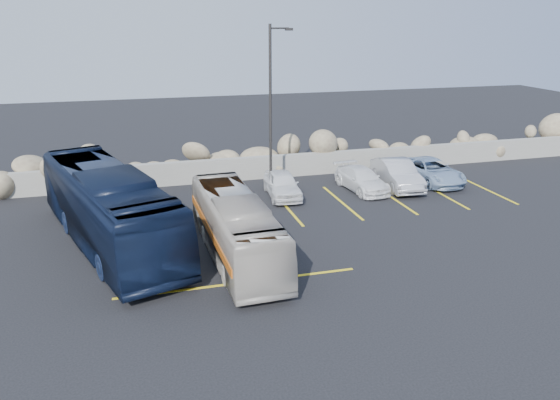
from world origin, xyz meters
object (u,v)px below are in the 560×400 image
object	(u,v)px
lamppost	(272,105)
vintage_bus	(236,227)
tour_coach	(108,208)
car_b	(397,174)
car_d	(431,171)
car_a	(282,184)
car_c	(362,179)

from	to	relation	value
lamppost	vintage_bus	bearing A→B (deg)	-114.17
lamppost	tour_coach	distance (m)	9.43
car_b	lamppost	bearing A→B (deg)	176.71
car_d	car_a	bearing A→B (deg)	179.00
car_a	car_b	size ratio (longest dim) A/B	0.85
tour_coach	car_a	world-z (taller)	tour_coach
lamppost	car_c	distance (m)	5.86
car_c	lamppost	bearing A→B (deg)	162.37
tour_coach	car_a	distance (m)	8.88
car_a	car_c	distance (m)	4.12
vintage_bus	car_b	size ratio (longest dim) A/B	1.92
car_a	vintage_bus	bearing A→B (deg)	-114.96
car_c	car_d	bearing A→B (deg)	-0.99
vintage_bus	tour_coach	size ratio (longest dim) A/B	0.76
car_a	car_c	world-z (taller)	car_a
tour_coach	car_c	size ratio (longest dim) A/B	2.81
car_a	car_b	bearing A→B (deg)	3.07
tour_coach	car_b	distance (m)	14.48
car_a	car_c	bearing A→B (deg)	3.13
tour_coach	car_a	size ratio (longest dim) A/B	2.98
vintage_bus	car_b	xyz separation A→B (m)	(9.54, 6.17, -0.44)
vintage_bus	tour_coach	distance (m)	4.99
lamppost	car_d	world-z (taller)	lamppost
tour_coach	car_d	bearing A→B (deg)	-2.75
vintage_bus	car_b	distance (m)	11.37
car_b	car_a	bearing A→B (deg)	-175.62
car_b	car_c	bearing A→B (deg)	-175.75
lamppost	tour_coach	bearing A→B (deg)	-147.64
tour_coach	car_b	world-z (taller)	tour_coach
car_c	vintage_bus	bearing A→B (deg)	-146.49
vintage_bus	car_a	bearing A→B (deg)	58.95
lamppost	car_d	size ratio (longest dim) A/B	1.81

